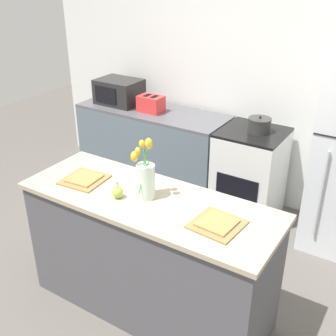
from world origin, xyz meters
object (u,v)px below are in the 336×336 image
Objects in this scene: cooking_pot at (259,125)px; microwave at (119,92)px; flower_vase at (145,177)px; plate_setting_right at (217,224)px; pear_figurine at (118,192)px; toaster at (151,104)px; plate_setting_left at (84,179)px; stove_range at (249,174)px.

cooking_pot is 0.45× the size of microwave.
flower_vase reaches higher than plate_setting_right.
toaster is at bearing 117.74° from pear_figurine.
pear_figurine is 0.37m from plate_setting_left.
pear_figurine is 0.55× the size of cooking_pot.
pear_figurine is 1.87m from toaster.
flower_vase reaches higher than microwave.
flower_vase is 2.18m from microwave.
stove_range is 1.82m from plate_setting_left.
microwave is (-0.97, 1.64, 0.09)m from plate_setting_left.
flower_vase is 0.91× the size of microwave.
cooking_pot is at bearing 79.26° from pear_figurine.
toaster reaches higher than plate_setting_left.
cooking_pot is 1.66m from microwave.
microwave is (-0.46, 0.05, 0.05)m from toaster.
pear_figurine is (-0.27, -1.70, 0.54)m from stove_range.
flower_vase is at bearing -96.11° from cooking_pot.
stove_range is at bearing 2.36° from toaster.
plate_setting_right reaches higher than stove_range.
microwave reaches higher than cooking_pot.
plate_setting_right is at bearing -38.83° from microwave.
stove_range is at bearing 80.89° from pear_figurine.
flower_vase is (-0.12, -1.59, 0.64)m from stove_range.
toaster is at bearing -5.75° from microwave.
stove_range is 1.72m from flower_vase.
plate_setting_left is 1.00× the size of plate_setting_right.
stove_range is 2.10× the size of flower_vase.
plate_setting_right is 2.61m from microwave.
toaster reaches higher than pear_figurine.
pear_figurine is at bearing -99.11° from stove_range.
toaster is at bearing 134.69° from plate_setting_right.
pear_figurine is 0.42× the size of toaster.
microwave is (-1.33, 1.70, 0.06)m from pear_figurine.
stove_range is 7.75× the size of pear_figurine.
cooking_pot reaches higher than plate_setting_right.
cooking_pot reaches higher than pear_figurine.
flower_vase is 1.61m from cooking_pot.
plate_setting_left is (-0.63, -1.64, 0.50)m from stove_range.
plate_setting_left is 0.64× the size of microwave.
microwave reaches higher than toaster.
microwave is at bearing -179.98° from stove_range.
flower_vase is at bearing 4.86° from plate_setting_left.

